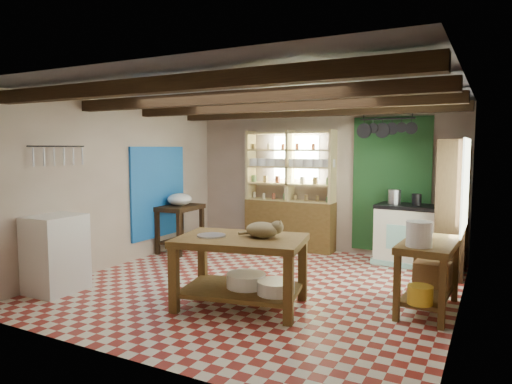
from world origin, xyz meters
The scene contains 30 objects.
floor centered at (0.00, 0.00, -0.01)m, with size 5.00×5.00×0.02m, color maroon.
ceiling centered at (0.00, 0.00, 2.60)m, with size 5.00×5.00×0.02m, color #434347.
wall_back centered at (0.00, 2.50, 1.30)m, with size 5.00×0.04×2.60m, color #BAA796.
wall_front centered at (0.00, -2.50, 1.30)m, with size 5.00×0.04×2.60m, color #BAA796.
wall_left centered at (-2.50, 0.00, 1.30)m, with size 0.04×5.00×2.60m, color #BAA796.
wall_right centered at (2.50, 0.00, 1.30)m, with size 0.04×5.00×2.60m, color #BAA796.
ceiling_beams centered at (0.00, 0.00, 2.48)m, with size 5.00×3.80×0.15m, color black.
blue_wall_patch centered at (-2.47, 0.90, 1.10)m, with size 0.04×1.40×1.60m, color blue.
green_wall_patch centered at (1.25, 2.47, 1.25)m, with size 1.30×0.04×2.30m, color #1D4A22.
window_back centered at (-0.50, 2.48, 1.70)m, with size 0.90×0.02×0.80m, color silver.
window_right centered at (2.48, 1.00, 1.40)m, with size 0.02×1.30×1.20m, color silver.
utensil_rail centered at (-2.44, -1.20, 1.78)m, with size 0.06×0.90×0.28m, color black.
pot_rack centered at (1.25, 2.05, 2.18)m, with size 0.86×0.12×0.36m, color black.
shelving_unit centered at (-0.55, 2.31, 1.10)m, with size 1.70×0.34×2.20m, color #D2BA79.
tall_rack centered at (2.28, 1.80, 1.00)m, with size 0.40×0.86×2.00m, color black.
work_table centered at (0.20, -0.83, 0.42)m, with size 1.47×0.98×0.83m, color brown.
stove centered at (1.62, 2.15, 0.49)m, with size 0.99×0.67×0.97m, color silver.
prep_table centered at (-2.20, 1.15, 0.42)m, with size 0.57×0.84×0.85m, color black.
white_cabinet centered at (-2.22, -1.47, 0.50)m, with size 0.56×0.67×1.01m, color white.
right_counter centered at (2.18, 0.05, 0.41)m, with size 0.57×1.14×0.81m, color brown.
cat centered at (0.43, -0.73, 0.92)m, with size 0.40×0.31×0.18m, color #8F7C53.
steel_tray centered at (-0.14, -0.95, 0.84)m, with size 0.34×0.34×0.02m, color #A7A7AE.
basin_large centered at (0.24, -0.77, 0.30)m, with size 0.47×0.47×0.16m, color white.
basin_small centered at (0.66, -0.83, 0.30)m, with size 0.43×0.43×0.15m, color white.
kettle_left centered at (1.37, 2.17, 1.09)m, with size 0.20×0.20×0.23m, color #A7A7AE.
kettle_right centered at (1.72, 2.14, 1.06)m, with size 0.14×0.14×0.18m, color black.
enamel_bowl centered at (-2.20, 1.15, 0.96)m, with size 0.44×0.44×0.22m, color white.
white_bucket centered at (2.11, -0.30, 0.95)m, with size 0.27×0.27×0.27m, color white.
wicker_basket centered at (2.19, 0.35, 0.36)m, with size 0.41×0.33×0.29m, color olive.
yellow_tub centered at (2.16, -0.40, 0.31)m, with size 0.27×0.27×0.20m, color gold.
Camera 1 is at (2.82, -5.41, 1.88)m, focal length 32.00 mm.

